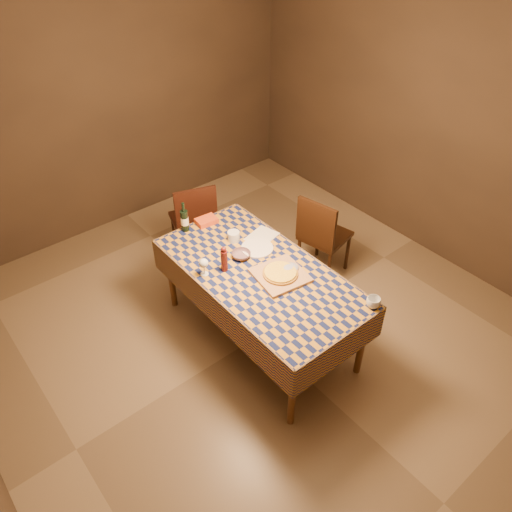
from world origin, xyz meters
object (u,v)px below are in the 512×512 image
at_px(cutting_board, 280,275).
at_px(chair_far, 194,218).
at_px(chair_right, 321,234).
at_px(pizza, 280,273).
at_px(bowl, 241,255).
at_px(dining_table, 260,278).
at_px(wine_bottle, 185,220).
at_px(white_plate, 257,248).

bearing_deg(cutting_board, chair_far, 85.68).
xyz_separation_m(chair_far, chair_right, (0.81, -1.00, 0.00)).
height_order(chair_far, chair_right, same).
height_order(pizza, bowl, pizza).
bearing_deg(dining_table, bowl, 91.45).
xyz_separation_m(pizza, chair_right, (0.92, 0.42, -0.29)).
distance_m(dining_table, wine_bottle, 0.90).
relative_size(bowl, wine_bottle, 0.56).
distance_m(dining_table, chair_right, 1.06).
distance_m(wine_bottle, chair_right, 1.35).
distance_m(dining_table, white_plate, 0.31).
height_order(dining_table, bowl, bowl).
xyz_separation_m(wine_bottle, white_plate, (0.32, -0.62, -0.10)).
bearing_deg(pizza, dining_table, 120.23).
bearing_deg(chair_right, chair_far, 128.99).
bearing_deg(pizza, chair_far, 85.68).
bearing_deg(wine_bottle, bowl, -76.79).
distance_m(bowl, chair_right, 1.05).
bearing_deg(chair_far, cutting_board, -94.32).
bearing_deg(white_plate, dining_table, -125.20).
bearing_deg(bowl, chair_right, 1.88).
relative_size(dining_table, chair_right, 1.98).
xyz_separation_m(bowl, white_plate, (0.18, 0.00, -0.02)).
bearing_deg(dining_table, chair_far, 81.30).
height_order(pizza, chair_right, chair_right).
xyz_separation_m(bowl, chair_right, (1.01, 0.03, -0.27)).
bearing_deg(wine_bottle, pizza, -76.67).
relative_size(cutting_board, chair_far, 0.41).
xyz_separation_m(wine_bottle, chair_right, (1.16, -0.59, -0.35)).
relative_size(wine_bottle, chair_right, 0.31).
bearing_deg(pizza, bowl, 103.52).
xyz_separation_m(white_plate, chair_far, (0.02, 1.03, -0.26)).
xyz_separation_m(pizza, chair_far, (0.11, 1.42, -0.29)).
bearing_deg(bowl, wine_bottle, 103.21).
bearing_deg(chair_right, wine_bottle, 152.92).
relative_size(pizza, white_plate, 1.32).
bearing_deg(chair_far, white_plate, -91.33).
bearing_deg(bowl, chair_far, 79.02).
distance_m(bowl, chair_far, 1.09).
xyz_separation_m(dining_table, chair_right, (1.01, 0.27, -0.17)).
bearing_deg(chair_right, bowl, -178.12).
height_order(pizza, white_plate, pizza).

